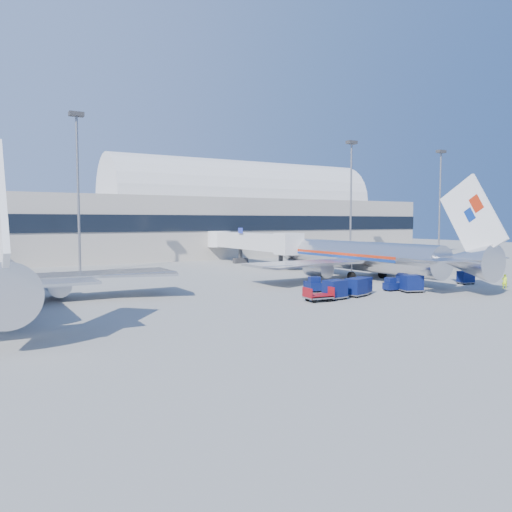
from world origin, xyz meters
TOP-DOWN VIEW (x-y plane):
  - ground at (0.00, 0.00)m, footprint 260.00×260.00m
  - terminal at (-13.60, 55.96)m, footprint 170.00×28.15m
  - airliner_main at (10.00, 4.51)m, footprint 32.00×37.26m
  - jetbridge_near at (7.60, 30.81)m, footprint 4.40×27.50m
  - mast_west at (-20.00, 30.00)m, footprint 2.00×1.20m
  - mast_east at (30.00, 30.00)m, footprint 2.00×1.20m
  - mast_far_east at (55.00, 30.00)m, footprint 2.00×1.20m
  - barrier_near at (18.00, 2.00)m, footprint 3.00×0.55m
  - barrier_mid at (21.30, 2.00)m, footprint 3.00×0.55m
  - barrier_far at (24.60, 2.00)m, footprint 3.00×0.55m
  - tug_lead at (5.16, -5.71)m, footprint 2.29×1.35m
  - tug_right at (9.91, -2.62)m, footprint 2.11×1.21m
  - tug_left at (-2.49, -1.83)m, footprint 1.90×2.71m
  - cart_train_a at (0.47, -6.21)m, footprint 2.45×2.30m
  - cart_train_b at (-1.03, -6.87)m, footprint 2.39×2.08m
  - cart_train_c at (-3.93, -7.24)m, footprint 2.27×1.84m
  - cart_solo_near at (5.92, -7.58)m, footprint 2.40×2.08m
  - cart_solo_far at (16.70, -5.87)m, footprint 1.94×1.62m
  - cart_open_red at (-6.02, -7.45)m, footprint 2.61×1.95m
  - ramp_worker at (16.93, -10.62)m, footprint 0.69×0.67m

SIDE VIEW (x-z plane):
  - ground at x=0.00m, z-range 0.00..0.00m
  - barrier_near at x=18.00m, z-range 0.00..0.90m
  - barrier_mid at x=21.30m, z-range 0.00..0.90m
  - barrier_far at x=24.60m, z-range 0.00..0.90m
  - cart_open_red at x=-6.02m, z-range 0.14..0.80m
  - tug_right at x=9.91m, z-range -0.06..1.26m
  - tug_lead at x=5.16m, z-range -0.06..1.35m
  - tug_left at x=-2.49m, z-range -0.07..1.53m
  - ramp_worker at x=16.93m, z-range 0.00..1.59m
  - cart_solo_far at x=16.70m, z-range 0.05..1.57m
  - cart_train_a at x=0.47m, z-range 0.06..1.79m
  - cart_train_b at x=-1.03m, z-range 0.06..1.84m
  - cart_solo_near at x=5.92m, z-range 0.06..1.86m
  - cart_train_c at x=-3.93m, z-range 0.06..1.89m
  - airliner_main at x=10.00m, z-range -3.11..8.96m
  - jetbridge_near at x=7.60m, z-range 0.80..7.05m
  - terminal at x=-13.60m, z-range -2.98..18.02m
  - mast_west at x=-20.00m, z-range 3.49..26.09m
  - mast_east at x=30.00m, z-range 3.49..26.09m
  - mast_far_east at x=55.00m, z-range 3.49..26.09m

